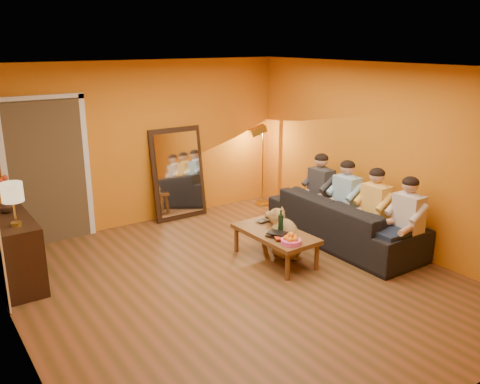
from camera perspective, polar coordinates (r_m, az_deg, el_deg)
room_shell at (r=6.20m, az=-2.00°, el=1.84°), size 5.00×5.50×2.60m
doorway_recess at (r=7.94m, az=-20.99°, el=2.19°), size 1.06×0.30×2.10m
door_jamb_left at (r=7.72m, az=-24.86°, el=1.35°), size 0.08×0.06×2.20m
door_jamb_right at (r=7.96m, az=-16.82°, el=2.64°), size 0.08×0.06×2.20m
door_header at (r=7.64m, az=-21.61°, el=9.79°), size 1.22×0.06×0.08m
mirror_frame at (r=8.50m, az=-6.98°, el=2.09°), size 0.92×0.27×1.51m
mirror_glass at (r=8.47m, az=-6.86°, el=2.03°), size 0.78×0.21×1.35m
sideboard at (r=6.79m, az=-23.88°, el=-6.09°), size 0.44×1.18×0.85m
table_lamp at (r=6.29m, az=-24.07°, el=-1.28°), size 0.24×0.24×0.51m
sofa at (r=7.59m, az=11.60°, el=-3.17°), size 2.41×0.94×0.71m
coffee_table at (r=6.93m, az=3.94°, el=-6.07°), size 0.65×1.24×0.42m
floor_lamp at (r=9.08m, az=2.57°, el=2.88°), size 0.36×0.32×1.44m
dog at (r=7.02m, az=5.03°, el=-4.56°), size 0.42×0.62×0.70m
person_far_left at (r=6.99m, az=18.31°, el=-3.20°), size 0.70×0.44×1.22m
person_mid_left at (r=7.31m, az=14.94°, el=-2.03°), size 0.70×0.44×1.22m
person_mid_right at (r=7.66m, az=11.86°, el=-0.96°), size 0.70×0.44×1.22m
person_far_right at (r=8.03m, az=9.06°, el=0.02°), size 0.70×0.44×1.22m
fruit_bowl at (r=6.44m, az=5.76°, el=-5.16°), size 0.26×0.26×0.16m
wine_bottle at (r=6.79m, az=4.60°, el=-3.27°), size 0.07×0.07×0.31m
tumbler at (r=6.99m, az=4.15°, el=-3.57°), size 0.13×0.13×0.10m
laptop at (r=7.21m, az=3.39°, el=-3.23°), size 0.37×0.25×0.03m
book_lower at (r=6.60m, az=3.82°, el=-5.19°), size 0.29×0.33×0.03m
book_mid at (r=6.60m, az=3.84°, el=-4.96°), size 0.29×0.32×0.02m
book_upper at (r=6.57m, az=3.88°, el=-4.86°), size 0.27×0.29×0.02m
vase at (r=6.85m, az=-24.79°, el=-1.39°), size 0.18×0.18×0.18m
flowers at (r=6.78m, az=-25.06°, el=0.77°), size 0.17×0.17×0.48m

